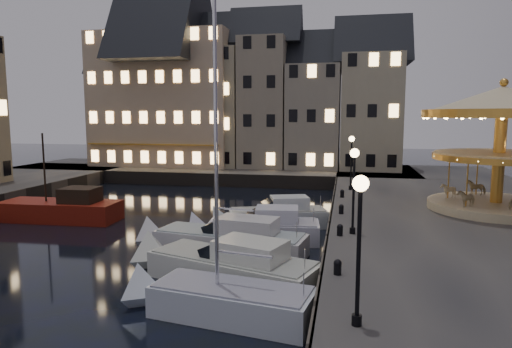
% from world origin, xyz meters
% --- Properties ---
extents(ground, '(160.00, 160.00, 0.00)m').
position_xyz_m(ground, '(0.00, 0.00, 0.00)').
color(ground, black).
rests_on(ground, ground).
extents(quay_east, '(16.00, 56.00, 1.30)m').
position_xyz_m(quay_east, '(14.00, 6.00, 0.65)').
color(quay_east, '#474442').
rests_on(quay_east, ground).
extents(quay_north, '(44.00, 12.00, 1.30)m').
position_xyz_m(quay_north, '(-8.00, 28.00, 0.65)').
color(quay_north, '#474442').
rests_on(quay_north, ground).
extents(quaywall_e, '(0.15, 44.00, 1.30)m').
position_xyz_m(quaywall_e, '(6.00, 6.00, 0.65)').
color(quaywall_e, '#47423A').
rests_on(quaywall_e, ground).
extents(quaywall_n, '(48.00, 0.15, 1.30)m').
position_xyz_m(quaywall_n, '(-6.00, 22.00, 0.65)').
color(quaywall_n, '#47423A').
rests_on(quaywall_n, ground).
extents(streetlamp_a, '(0.44, 0.44, 4.17)m').
position_xyz_m(streetlamp_a, '(7.20, -9.00, 4.02)').
color(streetlamp_a, black).
rests_on(streetlamp_a, quay_east).
extents(streetlamp_b, '(0.44, 0.44, 4.17)m').
position_xyz_m(streetlamp_b, '(7.20, 1.00, 4.02)').
color(streetlamp_b, black).
rests_on(streetlamp_b, quay_east).
extents(streetlamp_c, '(0.44, 0.44, 4.17)m').
position_xyz_m(streetlamp_c, '(7.20, 14.50, 4.02)').
color(streetlamp_c, black).
rests_on(streetlamp_c, quay_east).
extents(bollard_a, '(0.30, 0.30, 0.57)m').
position_xyz_m(bollard_a, '(6.60, -5.00, 1.60)').
color(bollard_a, black).
rests_on(bollard_a, quay_east).
extents(bollard_b, '(0.30, 0.30, 0.57)m').
position_xyz_m(bollard_b, '(6.60, 0.50, 1.60)').
color(bollard_b, black).
rests_on(bollard_b, quay_east).
extents(bollard_c, '(0.30, 0.30, 0.57)m').
position_xyz_m(bollard_c, '(6.60, 5.50, 1.60)').
color(bollard_c, black).
rests_on(bollard_c, quay_east).
extents(bollard_d, '(0.30, 0.30, 0.57)m').
position_xyz_m(bollard_d, '(6.60, 11.00, 1.60)').
color(bollard_d, black).
rests_on(bollard_d, quay_east).
extents(townhouse_na, '(5.50, 8.00, 12.80)m').
position_xyz_m(townhouse_na, '(-19.50, 30.00, 7.78)').
color(townhouse_na, slate).
rests_on(townhouse_na, quay_north).
extents(townhouse_nb, '(6.16, 8.00, 13.80)m').
position_xyz_m(townhouse_nb, '(-14.05, 30.00, 8.28)').
color(townhouse_nb, slate).
rests_on(townhouse_nb, quay_north).
extents(townhouse_nc, '(6.82, 8.00, 14.80)m').
position_xyz_m(townhouse_nc, '(-8.00, 30.00, 8.78)').
color(townhouse_nc, tan).
rests_on(townhouse_nc, quay_north).
extents(townhouse_nd, '(5.50, 8.00, 15.80)m').
position_xyz_m(townhouse_nd, '(-2.25, 30.00, 9.28)').
color(townhouse_nd, gray).
rests_on(townhouse_nd, quay_north).
extents(townhouse_ne, '(6.16, 8.00, 12.80)m').
position_xyz_m(townhouse_ne, '(3.20, 30.00, 7.78)').
color(townhouse_ne, gray).
rests_on(townhouse_ne, quay_north).
extents(townhouse_nf, '(6.82, 8.00, 13.80)m').
position_xyz_m(townhouse_nf, '(9.25, 30.00, 8.28)').
color(townhouse_nf, tan).
rests_on(townhouse_nf, quay_north).
extents(hotel_corner, '(17.60, 9.00, 16.80)m').
position_xyz_m(hotel_corner, '(-14.00, 30.00, 9.78)').
color(hotel_corner, beige).
rests_on(hotel_corner, quay_north).
extents(motorboat_a, '(6.81, 3.16, 11.21)m').
position_xyz_m(motorboat_a, '(2.47, -6.40, 0.54)').
color(motorboat_a, silver).
rests_on(motorboat_a, ground).
extents(motorboat_b, '(8.37, 4.83, 2.15)m').
position_xyz_m(motorboat_b, '(1.82, -3.07, 0.64)').
color(motorboat_b, silver).
rests_on(motorboat_b, ground).
extents(motorboat_c, '(8.90, 3.52, 11.76)m').
position_xyz_m(motorboat_c, '(0.70, 0.80, 0.68)').
color(motorboat_c, silver).
rests_on(motorboat_c, ground).
extents(motorboat_d, '(7.29, 3.07, 2.15)m').
position_xyz_m(motorboat_d, '(1.94, 3.36, 0.64)').
color(motorboat_d, silver).
rests_on(motorboat_d, ground).
extents(motorboat_e, '(7.16, 3.96, 2.15)m').
position_xyz_m(motorboat_e, '(2.26, 6.68, 0.64)').
color(motorboat_e, silver).
rests_on(motorboat_e, ground).
extents(red_fishing_boat, '(8.00, 3.03, 6.07)m').
position_xyz_m(red_fishing_boat, '(-11.83, 5.77, 0.70)').
color(red_fishing_boat, maroon).
rests_on(red_fishing_boat, ground).
extents(carousel, '(9.04, 9.04, 7.91)m').
position_xyz_m(carousel, '(15.83, 8.37, 6.51)').
color(carousel, beige).
rests_on(carousel, quay_east).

